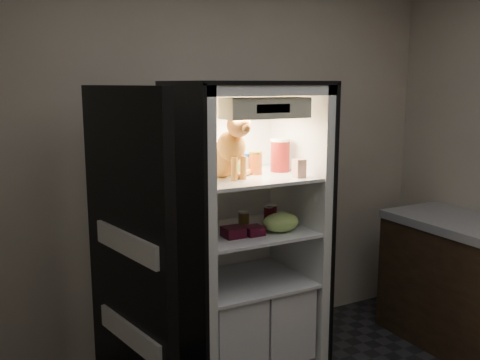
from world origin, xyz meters
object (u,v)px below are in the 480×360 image
object	(u,v)px
tabby_cat	(226,151)
berry_box_right	(254,231)
cream_carton	(299,168)
soda_can_b	(272,214)
refrigerator	(243,250)
parmesan_shaker	(234,159)
mayo_tub	(243,163)
soda_can_c	(281,221)
salsa_jar	(256,163)
condiment_jar	(244,219)
berry_box_left	(233,232)
soda_can_a	(269,216)
grape_bag	(281,222)
pepper_jar	(280,155)

from	to	relation	value
tabby_cat	berry_box_right	bearing A→B (deg)	-59.07
cream_carton	soda_can_b	bearing A→B (deg)	98.49
refrigerator	soda_can_b	distance (m)	0.30
parmesan_shaker	cream_carton	bearing A→B (deg)	-42.63
mayo_tub	cream_carton	world-z (taller)	mayo_tub
refrigerator	parmesan_shaker	world-z (taller)	refrigerator
mayo_tub	parmesan_shaker	bearing A→B (deg)	-164.43
soda_can_c	berry_box_right	world-z (taller)	soda_can_c
refrigerator	berry_box_right	world-z (taller)	refrigerator
salsa_jar	parmesan_shaker	bearing A→B (deg)	155.70
parmesan_shaker	condiment_jar	size ratio (longest dim) A/B	2.06
berry_box_left	condiment_jar	bearing A→B (deg)	47.14
cream_carton	soda_can_a	world-z (taller)	cream_carton
cream_carton	soda_can_c	bearing A→B (deg)	120.13
refrigerator	tabby_cat	xyz separation A→B (m)	(-0.14, -0.05, 0.66)
grape_bag	mayo_tub	bearing A→B (deg)	120.20
grape_bag	berry_box_left	distance (m)	0.32
parmesan_shaker	berry_box_left	distance (m)	0.47
parmesan_shaker	grape_bag	size ratio (longest dim) A/B	0.84
cream_carton	berry_box_right	xyz separation A→B (m)	(-0.27, 0.08, -0.38)
condiment_jar	soda_can_a	bearing A→B (deg)	-14.17
refrigerator	salsa_jar	size ratio (longest dim) A/B	12.97
soda_can_b	berry_box_right	size ratio (longest dim) A/B	1.17
mayo_tub	soda_can_b	size ratio (longest dim) A/B	1.00
soda_can_a	soda_can_c	xyz separation A→B (m)	(0.00, -0.15, -0.00)
parmesan_shaker	berry_box_right	distance (m)	0.47
pepper_jar	berry_box_left	xyz separation A→B (m)	(-0.42, -0.14, -0.43)
pepper_jar	cream_carton	size ratio (longest dim) A/B	1.91
salsa_jar	berry_box_right	distance (m)	0.43
parmesan_shaker	mayo_tub	size ratio (longest dim) A/B	1.58
tabby_cat	parmesan_shaker	size ratio (longest dim) A/B	2.14
grape_bag	salsa_jar	bearing A→B (deg)	120.11
tabby_cat	soda_can_b	size ratio (longest dim) A/B	3.40
salsa_jar	soda_can_b	xyz separation A→B (m)	(0.14, 0.03, -0.36)
soda_can_a	grape_bag	distance (m)	0.19
soda_can_b	berry_box_right	bearing A→B (deg)	-143.79
tabby_cat	mayo_tub	world-z (taller)	tabby_cat
pepper_jar	condiment_jar	world-z (taller)	pepper_jar
pepper_jar	grape_bag	xyz separation A→B (m)	(-0.10, -0.18, -0.40)
berry_box_right	berry_box_left	bearing A→B (deg)	170.47
pepper_jar	grape_bag	size ratio (longest dim) A/B	0.89
mayo_tub	grape_bag	xyz separation A→B (m)	(0.14, -0.24, -0.35)
refrigerator	salsa_jar	bearing A→B (deg)	-25.78
cream_carton	soda_can_a	distance (m)	0.43
soda_can_c	grape_bag	xyz separation A→B (m)	(-0.03, -0.04, 0.00)
soda_can_a	berry_box_left	size ratio (longest dim) A/B	0.97
mayo_tub	berry_box_right	distance (m)	0.45
cream_carton	soda_can_c	distance (m)	0.37
tabby_cat	parmesan_shaker	world-z (taller)	tabby_cat
refrigerator	grape_bag	distance (m)	0.33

